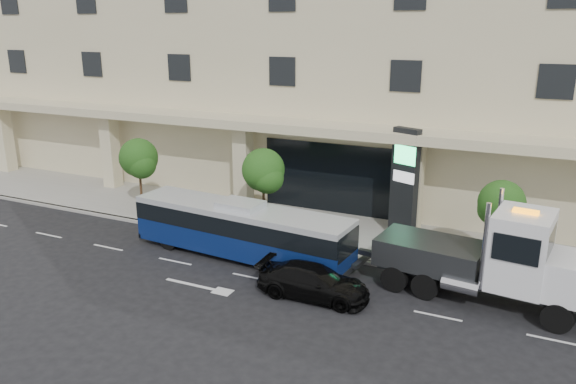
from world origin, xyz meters
name	(u,v)px	position (x,y,z in m)	size (l,w,h in m)	color
ground	(267,264)	(0.00, 0.00, 0.00)	(120.00, 120.00, 0.00)	black
sidewalk	(309,228)	(0.00, 5.00, 0.07)	(120.00, 6.00, 0.15)	gray
curb	(285,248)	(0.00, 2.00, 0.07)	(120.00, 0.30, 0.15)	gray
convention_center	(374,33)	(0.00, 15.42, 9.97)	(60.00, 17.60, 20.00)	beige
tree_left	(139,160)	(-9.97, 3.59, 3.11)	(2.27, 2.20, 4.22)	#422B19
tree_mid	(264,173)	(-1.97, 3.59, 3.26)	(2.28, 2.20, 4.38)	#422B19
tree_right	(502,207)	(9.53, 3.59, 3.04)	(2.10, 2.00, 4.04)	#422B19
city_bus	(241,229)	(-1.46, 0.26, 1.40)	(10.99, 3.10, 2.75)	black
tow_truck	(496,260)	(9.69, 0.46, 1.81)	(9.71, 3.33, 4.39)	#2D3033
black_sedan	(313,282)	(3.14, -2.03, 0.66)	(1.85, 4.56, 1.32)	black
signage_pylon	(404,182)	(4.74, 5.90, 2.98)	(1.46, 0.98, 5.56)	black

